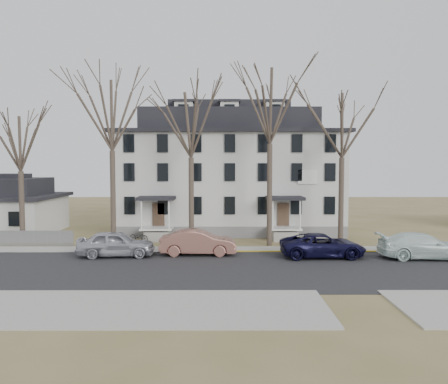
{
  "coord_description": "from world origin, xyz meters",
  "views": [
    {
      "loc": [
        -2.58,
        -23.52,
        6.24
      ],
      "look_at": [
        -2.49,
        9.0,
        4.18
      ],
      "focal_mm": 35.0,
      "sensor_mm": 36.0,
      "label": 1
    }
  ],
  "objects_px": {
    "tree_mid_left": "(191,120)",
    "tree_mid_right": "(342,120)",
    "car_silver": "(116,244)",
    "tree_bungalow": "(20,140)",
    "boarding_house": "(229,174)",
    "small_house": "(9,208)",
    "bicycle_left": "(139,237)",
    "tree_far_left": "(112,110)",
    "tree_center": "(270,100)",
    "car_navy": "(323,246)",
    "car_white": "(423,246)",
    "car_tan": "(198,243)"
  },
  "relations": [
    {
      "from": "tree_mid_right",
      "to": "car_silver",
      "type": "relative_size",
      "value": 2.48
    },
    {
      "from": "tree_mid_left",
      "to": "car_white",
      "type": "relative_size",
      "value": 2.2
    },
    {
      "from": "boarding_house",
      "to": "car_navy",
      "type": "height_order",
      "value": "boarding_house"
    },
    {
      "from": "tree_mid_left",
      "to": "car_tan",
      "type": "bearing_deg",
      "value": -78.81
    },
    {
      "from": "car_silver",
      "to": "tree_bungalow",
      "type": "bearing_deg",
      "value": 59.03
    },
    {
      "from": "tree_mid_right",
      "to": "car_tan",
      "type": "height_order",
      "value": "tree_mid_right"
    },
    {
      "from": "tree_mid_left",
      "to": "tree_mid_right",
      "type": "height_order",
      "value": "same"
    },
    {
      "from": "boarding_house",
      "to": "car_navy",
      "type": "xyz_separation_m",
      "value": [
        6.11,
        -12.55,
        -4.6
      ]
    },
    {
      "from": "small_house",
      "to": "bicycle_left",
      "type": "height_order",
      "value": "small_house"
    },
    {
      "from": "small_house",
      "to": "tree_mid_right",
      "type": "relative_size",
      "value": 0.68
    },
    {
      "from": "tree_far_left",
      "to": "tree_mid_left",
      "type": "distance_m",
      "value": 6.05
    },
    {
      "from": "tree_far_left",
      "to": "car_silver",
      "type": "xyz_separation_m",
      "value": [
        1.22,
        -4.21,
        -9.47
      ]
    },
    {
      "from": "car_navy",
      "to": "car_white",
      "type": "bearing_deg",
      "value": -95.62
    },
    {
      "from": "tree_mid_right",
      "to": "bicycle_left",
      "type": "xyz_separation_m",
      "value": [
        -15.82,
        1.32,
        -9.15
      ]
    },
    {
      "from": "boarding_house",
      "to": "tree_far_left",
      "type": "distance_m",
      "value": 13.12
    },
    {
      "from": "car_navy",
      "to": "bicycle_left",
      "type": "distance_m",
      "value": 14.6
    },
    {
      "from": "tree_bungalow",
      "to": "bicycle_left",
      "type": "xyz_separation_m",
      "value": [
        8.68,
        1.32,
        -7.67
      ]
    },
    {
      "from": "tree_bungalow",
      "to": "car_tan",
      "type": "bearing_deg",
      "value": -14.87
    },
    {
      "from": "tree_center",
      "to": "car_tan",
      "type": "distance_m",
      "value": 12.07
    },
    {
      "from": "tree_center",
      "to": "car_navy",
      "type": "xyz_separation_m",
      "value": [
        3.11,
        -4.4,
        -10.3
      ]
    },
    {
      "from": "car_navy",
      "to": "tree_far_left",
      "type": "bearing_deg",
      "value": 72.5
    },
    {
      "from": "car_white",
      "to": "car_navy",
      "type": "bearing_deg",
      "value": 88.27
    },
    {
      "from": "tree_mid_left",
      "to": "tree_mid_right",
      "type": "distance_m",
      "value": 11.5
    },
    {
      "from": "car_tan",
      "to": "car_white",
      "type": "height_order",
      "value": "car_tan"
    },
    {
      "from": "car_white",
      "to": "tree_far_left",
      "type": "bearing_deg",
      "value": 79.86
    },
    {
      "from": "boarding_house",
      "to": "small_house",
      "type": "distance_m",
      "value": 20.34
    },
    {
      "from": "bicycle_left",
      "to": "tree_mid_right",
      "type": "bearing_deg",
      "value": -70.33
    },
    {
      "from": "tree_mid_left",
      "to": "car_tan",
      "type": "height_order",
      "value": "tree_mid_left"
    },
    {
      "from": "tree_far_left",
      "to": "car_tan",
      "type": "bearing_deg",
      "value": -28.46
    },
    {
      "from": "boarding_house",
      "to": "tree_mid_right",
      "type": "xyz_separation_m",
      "value": [
        8.5,
        -8.15,
        4.22
      ]
    },
    {
      "from": "tree_far_left",
      "to": "car_silver",
      "type": "bearing_deg",
      "value": -73.81
    },
    {
      "from": "boarding_house",
      "to": "car_silver",
      "type": "xyz_separation_m",
      "value": [
        -7.78,
        -12.36,
        -4.5
      ]
    },
    {
      "from": "tree_mid_left",
      "to": "car_silver",
      "type": "height_order",
      "value": "tree_mid_left"
    },
    {
      "from": "tree_far_left",
      "to": "car_tan",
      "type": "distance_m",
      "value": 12.18
    },
    {
      "from": "tree_far_left",
      "to": "bicycle_left",
      "type": "distance_m",
      "value": 10.12
    },
    {
      "from": "tree_mid_left",
      "to": "bicycle_left",
      "type": "distance_m",
      "value": 10.2
    },
    {
      "from": "boarding_house",
      "to": "tree_center",
      "type": "xyz_separation_m",
      "value": [
        3.0,
        -8.15,
        5.71
      ]
    },
    {
      "from": "car_silver",
      "to": "car_navy",
      "type": "distance_m",
      "value": 13.89
    },
    {
      "from": "tree_mid_right",
      "to": "small_house",
      "type": "bearing_deg",
      "value": 167.73
    },
    {
      "from": "tree_bungalow",
      "to": "bicycle_left",
      "type": "bearing_deg",
      "value": 8.63
    },
    {
      "from": "car_silver",
      "to": "tree_mid_left",
      "type": "bearing_deg",
      "value": -52.54
    },
    {
      "from": "small_house",
      "to": "tree_center",
      "type": "xyz_separation_m",
      "value": [
        23.0,
        -6.2,
        8.84
      ]
    },
    {
      "from": "tree_mid_right",
      "to": "tree_bungalow",
      "type": "relative_size",
      "value": 1.18
    },
    {
      "from": "tree_far_left",
      "to": "tree_mid_right",
      "type": "height_order",
      "value": "tree_far_left"
    },
    {
      "from": "tree_mid_right",
      "to": "car_white",
      "type": "xyz_separation_m",
      "value": [
        4.13,
        -4.9,
        -8.76
      ]
    },
    {
      "from": "boarding_house",
      "to": "tree_bungalow",
      "type": "height_order",
      "value": "boarding_house"
    },
    {
      "from": "tree_bungalow",
      "to": "car_silver",
      "type": "distance_m",
      "value": 11.74
    },
    {
      "from": "car_silver",
      "to": "car_white",
      "type": "height_order",
      "value": "car_silver"
    },
    {
      "from": "boarding_house",
      "to": "tree_center",
      "type": "bearing_deg",
      "value": -69.8
    },
    {
      "from": "tree_mid_left",
      "to": "car_navy",
      "type": "xyz_separation_m",
      "value": [
        9.11,
        -4.4,
        -8.82
      ]
    }
  ]
}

